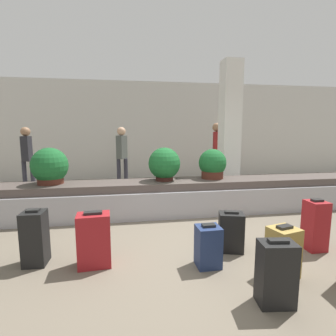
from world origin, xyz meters
TOP-DOWN VIEW (x-y plane):
  - ground_plane at (0.00, 0.00)m, footprint 18.00×18.00m
  - back_wall at (0.00, 5.52)m, footprint 18.00×0.06m
  - carousel at (0.00, 1.58)m, footprint 8.46×0.85m
  - pillar at (1.63, 2.55)m, footprint 0.42×0.42m
  - suitcase_0 at (0.57, -0.17)m, footprint 0.38×0.33m
  - suitcase_1 at (1.70, -0.32)m, footprint 0.25×0.26m
  - suitcase_2 at (-1.91, -0.12)m, footprint 0.27×0.28m
  - suitcase_3 at (0.88, -0.86)m, footprint 0.35×0.33m
  - suitcase_4 at (-1.20, -0.28)m, footprint 0.40×0.29m
  - suitcase_5 at (0.13, -0.51)m, footprint 0.28×0.26m
  - suitcase_7 at (0.53, -1.29)m, footprint 0.35×0.26m
  - potted_plant_0 at (0.93, 1.70)m, footprint 0.56×0.56m
  - potted_plant_1 at (-2.17, 1.66)m, footprint 0.65×0.65m
  - potted_plant_2 at (-0.06, 1.63)m, footprint 0.62×0.62m
  - traveler_0 at (1.86, 4.06)m, footprint 0.31×0.35m
  - traveler_1 at (-0.89, 4.17)m, footprint 0.32×0.37m
  - traveler_2 at (-3.34, 3.99)m, footprint 0.31×0.32m

SIDE VIEW (x-z plane):
  - ground_plane at x=0.00m, z-range 0.00..0.00m
  - suitcase_5 at x=0.13m, z-range -0.01..0.51m
  - suitcase_0 at x=0.57m, z-range -0.01..0.54m
  - suitcase_3 at x=0.88m, z-range -0.01..0.57m
  - suitcase_7 at x=0.53m, z-range -0.01..0.63m
  - carousel at x=0.00m, z-range -0.01..0.63m
  - suitcase_4 at x=-1.20m, z-range -0.01..0.66m
  - suitcase_2 at x=-1.91m, z-range -0.01..0.68m
  - suitcase_1 at x=1.70m, z-range -0.01..0.69m
  - potted_plant_0 at x=0.93m, z-range 0.63..1.23m
  - potted_plant_1 at x=-2.17m, z-range 0.62..1.28m
  - potted_plant_2 at x=-0.06m, z-range 0.64..1.28m
  - traveler_2 at x=-3.34m, z-range 0.17..1.87m
  - traveler_1 at x=-0.89m, z-range 0.17..1.88m
  - traveler_0 at x=1.86m, z-range 0.20..2.03m
  - back_wall at x=0.00m, z-range 0.00..3.20m
  - pillar at x=1.63m, z-range 0.00..3.20m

